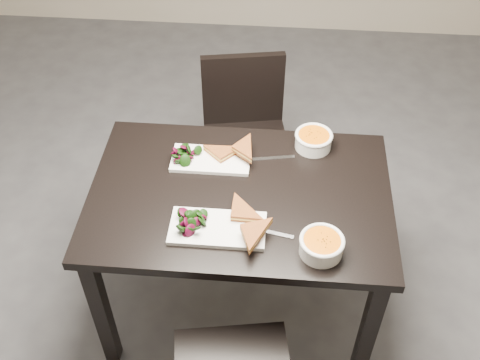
{
  "coord_description": "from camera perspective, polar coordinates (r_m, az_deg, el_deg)",
  "views": [
    {
      "loc": [
        0.41,
        -1.69,
        2.39
      ],
      "look_at": [
        0.28,
        -0.11,
        0.82
      ],
      "focal_mm": 43.17,
      "sensor_mm": 36.0,
      "label": 1
    }
  ],
  "objects": [
    {
      "name": "ground",
      "position": [
        2.96,
        -5.36,
        -9.59
      ],
      "size": [
        5.0,
        5.0,
        0.0
      ],
      "primitive_type": "plane",
      "color": "#47474C",
      "rests_on": "ground"
    },
    {
      "name": "table",
      "position": [
        2.36,
        -0.0,
        -2.92
      ],
      "size": [
        1.2,
        0.8,
        0.75
      ],
      "color": "black",
      "rests_on": "ground"
    },
    {
      "name": "chair_far",
      "position": [
        3.0,
        0.5,
        5.15
      ],
      "size": [
        0.49,
        0.49,
        0.85
      ],
      "rotation": [
        0.0,
        0.0,
        0.18
      ],
      "color": "black",
      "rests_on": "ground"
    },
    {
      "name": "plate_near",
      "position": [
        2.15,
        -2.23,
        -4.8
      ],
      "size": [
        0.36,
        0.18,
        0.02
      ],
      "primitive_type": "cube",
      "color": "white",
      "rests_on": "table"
    },
    {
      "name": "sandwich_near",
      "position": [
        2.13,
        -0.46,
        -3.94
      ],
      "size": [
        0.18,
        0.14,
        0.06
      ],
      "primitive_type": null,
      "rotation": [
        0.0,
        0.0,
        -0.03
      ],
      "color": "#AE5A24",
      "rests_on": "plate_near"
    },
    {
      "name": "salad_near",
      "position": [
        2.14,
        -4.92,
        -4.03
      ],
      "size": [
        0.11,
        0.1,
        0.05
      ],
      "primitive_type": null,
      "color": "black",
      "rests_on": "plate_near"
    },
    {
      "name": "soup_bowl_near",
      "position": [
        2.08,
        8.06,
        -6.35
      ],
      "size": [
        0.16,
        0.16,
        0.07
      ],
      "color": "white",
      "rests_on": "table"
    },
    {
      "name": "cutlery_near",
      "position": [
        2.15,
        2.99,
        -5.18
      ],
      "size": [
        0.18,
        0.05,
        0.0
      ],
      "primitive_type": "cube",
      "rotation": [
        0.0,
        0.0,
        -0.2
      ],
      "color": "silver",
      "rests_on": "table"
    },
    {
      "name": "plate_far",
      "position": [
        2.41,
        -2.9,
        2.02
      ],
      "size": [
        0.33,
        0.16,
        0.02
      ],
      "primitive_type": "cube",
      "color": "white",
      "rests_on": "table"
    },
    {
      "name": "sandwich_far",
      "position": [
        2.37,
        -1.41,
        2.31
      ],
      "size": [
        0.2,
        0.2,
        0.05
      ],
      "primitive_type": null,
      "rotation": [
        0.0,
        0.0,
        0.81
      ],
      "color": "#AE5A24",
      "rests_on": "plate_far"
    },
    {
      "name": "salad_far",
      "position": [
        2.41,
        -5.29,
        2.69
      ],
      "size": [
        0.1,
        0.09,
        0.05
      ],
      "primitive_type": null,
      "color": "black",
      "rests_on": "plate_far"
    },
    {
      "name": "soup_bowl_far",
      "position": [
        2.48,
        7.28,
        3.99
      ],
      "size": [
        0.16,
        0.16,
        0.07
      ],
      "color": "white",
      "rests_on": "table"
    },
    {
      "name": "cutlery_far",
      "position": [
        2.43,
        3.33,
        2.19
      ],
      "size": [
        0.18,
        0.05,
        0.0
      ],
      "primitive_type": "cube",
      "rotation": [
        0.0,
        0.0,
        0.18
      ],
      "color": "silver",
      "rests_on": "table"
    }
  ]
}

